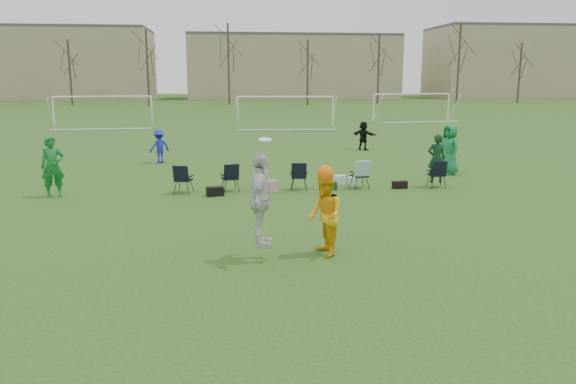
{
  "coord_description": "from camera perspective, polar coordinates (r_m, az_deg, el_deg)",
  "views": [
    {
      "loc": [
        -0.59,
        -11.15,
        3.83
      ],
      "look_at": [
        0.8,
        1.39,
        1.25
      ],
      "focal_mm": 35.0,
      "sensor_mm": 36.0,
      "label": 1
    }
  ],
  "objects": [
    {
      "name": "fielder_black",
      "position": [
        30.58,
        7.67,
        5.69
      ],
      "size": [
        1.32,
        1.33,
        1.53
      ],
      "primitive_type": "imported",
      "rotation": [
        0.0,
        0.0,
        2.35
      ],
      "color": "black",
      "rests_on": "ground"
    },
    {
      "name": "fielder_blue",
      "position": [
        26.27,
        -12.95,
        4.55
      ],
      "size": [
        1.13,
        1.02,
        1.52
      ],
      "primitive_type": "imported",
      "rotation": [
        0.0,
        0.0,
        3.75
      ],
      "color": "#1924BC",
      "rests_on": "ground"
    },
    {
      "name": "goal_right",
      "position": [
        51.91,
        12.48,
        9.17
      ],
      "size": [
        7.35,
        1.14,
        2.46
      ],
      "rotation": [
        0.0,
        0.0,
        0.14
      ],
      "color": "white",
      "rests_on": "ground"
    },
    {
      "name": "sideline_setup",
      "position": [
        19.58,
        4.26,
        1.88
      ],
      "size": [
        9.58,
        1.99,
        1.88
      ],
      "color": "#0E331C",
      "rests_on": "ground"
    },
    {
      "name": "ground",
      "position": [
        11.81,
        -3.15,
        -7.39
      ],
      "size": [
        260.0,
        260.0,
        0.0
      ],
      "primitive_type": "plane",
      "color": "#204D18",
      "rests_on": "ground"
    },
    {
      "name": "fielder_green_far",
      "position": [
        23.42,
        16.09,
        4.19
      ],
      "size": [
        0.93,
        1.15,
        2.02
      ],
      "primitive_type": "imported",
      "rotation": [
        0.0,
        0.0,
        -1.23
      ],
      "color": "#157B41",
      "rests_on": "ground"
    },
    {
      "name": "goal_left",
      "position": [
        46.16,
        -18.29,
        8.61
      ],
      "size": [
        7.39,
        0.76,
        2.46
      ],
      "rotation": [
        0.0,
        0.0,
        0.09
      ],
      "color": "white",
      "rests_on": "ground"
    },
    {
      "name": "tree_line",
      "position": [
        81.01,
        -5.87,
        12.38
      ],
      "size": [
        110.28,
        3.28,
        11.4
      ],
      "color": "#382B21",
      "rests_on": "ground"
    },
    {
      "name": "fielder_green_near",
      "position": [
        19.75,
        -22.8,
        2.39
      ],
      "size": [
        0.85,
        0.7,
        1.99
      ],
      "primitive_type": "imported",
      "rotation": [
        0.0,
        0.0,
        0.36
      ],
      "color": "#136B28",
      "rests_on": "ground"
    },
    {
      "name": "goal_mid",
      "position": [
        43.44,
        -0.25,
        9.03
      ],
      "size": [
        7.4,
        0.63,
        2.46
      ],
      "rotation": [
        0.0,
        0.0,
        -0.07
      ],
      "color": "white",
      "rests_on": "ground"
    },
    {
      "name": "center_contest",
      "position": [
        11.93,
        0.51,
        -1.54
      ],
      "size": [
        2.14,
        1.29,
        2.61
      ],
      "color": "silver",
      "rests_on": "ground"
    },
    {
      "name": "building_row",
      "position": [
        107.42,
        -2.47,
        12.68
      ],
      "size": [
        126.0,
        16.0,
        13.0
      ],
      "color": "tan",
      "rests_on": "ground"
    }
  ]
}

